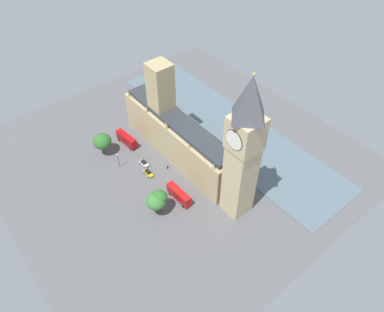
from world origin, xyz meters
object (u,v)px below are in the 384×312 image
at_px(double_decker_bus_by_river_gate, 179,194).
at_px(plane_tree_kerbside, 156,201).
at_px(car_white_near_tower, 144,163).
at_px(car_yellow_cab_trailing, 148,173).
at_px(clock_tower, 243,150).
at_px(plane_tree_under_trees, 102,141).
at_px(street_lamp_leading, 118,158).
at_px(parliament_building, 176,132).
at_px(double_decker_bus_far_end, 127,139).
at_px(pedestrian_midblock, 167,167).
at_px(plane_tree_corner, 160,197).

bearing_deg(double_decker_bus_by_river_gate, plane_tree_kerbside, -2.62).
relative_size(car_white_near_tower, car_yellow_cab_trailing, 0.93).
height_order(clock_tower, car_white_near_tower, clock_tower).
distance_m(double_decker_bus_by_river_gate, plane_tree_under_trees, 38.34).
distance_m(car_white_near_tower, car_yellow_cab_trailing, 5.46).
xyz_separation_m(car_white_near_tower, plane_tree_kerbside, (9.03, 21.73, 5.33)).
height_order(double_decker_bus_by_river_gate, street_lamp_leading, street_lamp_leading).
bearing_deg(car_yellow_cab_trailing, car_white_near_tower, -107.90).
bearing_deg(plane_tree_kerbside, double_decker_bus_by_river_gate, 179.27).
xyz_separation_m(parliament_building, double_decker_bus_by_river_gate, (14.20, 19.91, -7.40)).
xyz_separation_m(car_white_near_tower, double_decker_bus_by_river_gate, (-0.14, 21.85, 1.75)).
distance_m(clock_tower, double_decker_bus_far_end, 58.24).
xyz_separation_m(double_decker_bus_far_end, plane_tree_under_trees, (9.80, -1.02, 3.72)).
distance_m(parliament_building, clock_tower, 39.23).
xyz_separation_m(parliament_building, street_lamp_leading, (22.21, -6.98, -5.30)).
bearing_deg(double_decker_bus_far_end, pedestrian_midblock, 96.62).
bearing_deg(double_decker_bus_by_river_gate, plane_tree_corner, -2.28).
xyz_separation_m(double_decker_bus_by_river_gate, street_lamp_leading, (8.00, -26.90, 2.10)).
height_order(parliament_building, plane_tree_kerbside, parliament_building).
height_order(double_decker_bus_by_river_gate, pedestrian_midblock, double_decker_bus_by_river_gate).
bearing_deg(pedestrian_midblock, car_yellow_cab_trailing, 144.27).
bearing_deg(double_decker_bus_far_end, car_yellow_cab_trailing, 76.18).
bearing_deg(plane_tree_under_trees, plane_tree_corner, 91.35).
height_order(car_white_near_tower, double_decker_bus_by_river_gate, double_decker_bus_by_river_gate).
relative_size(double_decker_bus_far_end, pedestrian_midblock, 6.91).
distance_m(plane_tree_under_trees, street_lamp_leading, 10.41).
xyz_separation_m(double_decker_bus_far_end, pedestrian_midblock, (-4.64, 21.43, -1.94)).
relative_size(car_white_near_tower, plane_tree_kerbside, 0.46).
relative_size(clock_tower, car_white_near_tower, 12.71).
xyz_separation_m(car_yellow_cab_trailing, plane_tree_under_trees, (6.99, -20.53, 5.47)).
height_order(clock_tower, plane_tree_corner, clock_tower).
bearing_deg(street_lamp_leading, plane_tree_kerbside, 87.51).
height_order(plane_tree_under_trees, street_lamp_leading, plane_tree_under_trees).
bearing_deg(plane_tree_under_trees, pedestrian_midblock, 122.77).
distance_m(car_white_near_tower, plane_tree_kerbside, 24.13).
relative_size(car_yellow_cab_trailing, double_decker_bus_by_river_gate, 0.43).
bearing_deg(pedestrian_midblock, car_white_near_tower, 108.11).
bearing_deg(street_lamp_leading, car_white_near_tower, 147.32).
xyz_separation_m(car_white_near_tower, plane_tree_corner, (7.69, 21.80, 6.43)).
height_order(parliament_building, plane_tree_under_trees, parliament_building).
bearing_deg(pedestrian_midblock, plane_tree_corner, -154.15).
xyz_separation_m(car_yellow_cab_trailing, plane_tree_corner, (6.11, 16.57, 6.43)).
bearing_deg(street_lamp_leading, parliament_building, 162.54).
distance_m(pedestrian_midblock, plane_tree_kerbside, 21.58).
distance_m(parliament_building, double_decker_bus_by_river_gate, 25.55).
relative_size(double_decker_bus_far_end, car_yellow_cab_trailing, 2.37).
relative_size(double_decker_bus_by_river_gate, street_lamp_leading, 1.54).
relative_size(double_decker_bus_far_end, plane_tree_under_trees, 1.14).
relative_size(parliament_building, double_decker_bus_by_river_gate, 5.36).
height_order(double_decker_bus_far_end, car_white_near_tower, double_decker_bus_far_end).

